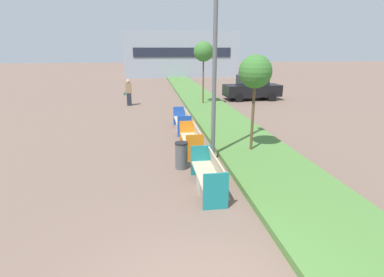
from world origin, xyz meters
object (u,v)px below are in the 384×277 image
(pedestrian_walking, at_px, (129,92))
(parked_car_distant, at_px, (252,88))
(sapling_tree_far, at_px, (203,52))
(sapling_tree_near, at_px, (255,72))
(bench_teal_frame, at_px, (209,177))
(street_lamp_post, at_px, (215,23))
(litter_bin, at_px, (181,155))
(bench_orange_frame, at_px, (192,142))
(bench_blue_frame, at_px, (183,123))

(pedestrian_walking, bearing_deg, parked_car_distant, 7.63)
(sapling_tree_far, bearing_deg, sapling_tree_near, -90.00)
(bench_teal_frame, xyz_separation_m, pedestrian_walking, (-2.90, 13.46, 0.54))
(street_lamp_post, bearing_deg, bench_teal_frame, -104.50)
(parked_car_distant, bearing_deg, sapling_tree_near, -111.71)
(pedestrian_walking, bearing_deg, sapling_tree_near, -65.03)
(sapling_tree_far, relative_size, pedestrian_walking, 2.37)
(sapling_tree_near, bearing_deg, litter_bin, -159.01)
(bench_orange_frame, bearing_deg, sapling_tree_far, 77.39)
(litter_bin, bearing_deg, parked_car_distant, 62.40)
(litter_bin, relative_size, pedestrian_walking, 0.49)
(pedestrian_walking, bearing_deg, bench_blue_frame, -67.69)
(litter_bin, xyz_separation_m, sapling_tree_far, (2.68, 11.07, 3.11))
(bench_teal_frame, distance_m, bench_blue_frame, 6.38)
(sapling_tree_near, bearing_deg, street_lamp_post, -167.73)
(bench_teal_frame, height_order, sapling_tree_far, sapling_tree_far)
(bench_orange_frame, bearing_deg, pedestrian_walking, 105.94)
(bench_blue_frame, relative_size, litter_bin, 2.59)
(bench_orange_frame, bearing_deg, bench_teal_frame, -89.99)
(pedestrian_walking, relative_size, parked_car_distant, 0.42)
(bench_teal_frame, distance_m, street_lamp_post, 4.79)
(bench_blue_frame, bearing_deg, sapling_tree_near, -60.24)
(bench_blue_frame, relative_size, pedestrian_walking, 1.27)
(sapling_tree_far, bearing_deg, litter_bin, -103.59)
(pedestrian_walking, xyz_separation_m, parked_car_distant, (9.15, 1.23, 0.00))
(litter_bin, xyz_separation_m, street_lamp_post, (1.18, 0.70, 4.05))
(bench_teal_frame, xyz_separation_m, sapling_tree_far, (2.11, 12.73, 3.18))
(sapling_tree_far, distance_m, parked_car_distant, 5.28)
(bench_teal_frame, bearing_deg, litter_bin, 108.76)
(litter_bin, height_order, pedestrian_walking, pedestrian_walking)
(sapling_tree_far, xyz_separation_m, parked_car_distant, (4.13, 1.95, -2.64))
(sapling_tree_near, relative_size, pedestrian_walking, 1.99)
(pedestrian_walking, distance_m, parked_car_distant, 9.23)
(parked_car_distant, bearing_deg, sapling_tree_far, -157.41)
(bench_orange_frame, distance_m, street_lamp_post, 4.27)
(bench_orange_frame, height_order, litter_bin, bench_orange_frame)
(litter_bin, relative_size, street_lamp_post, 0.11)
(bench_teal_frame, bearing_deg, parked_car_distant, 66.97)
(bench_blue_frame, xyz_separation_m, sapling_tree_near, (2.11, -3.69, 2.58))
(bench_teal_frame, relative_size, street_lamp_post, 0.26)
(bench_teal_frame, xyz_separation_m, street_lamp_post, (0.61, 2.36, 4.12))
(litter_bin, bearing_deg, pedestrian_walking, 101.22)
(bench_orange_frame, bearing_deg, sapling_tree_near, -15.94)
(street_lamp_post, height_order, sapling_tree_near, street_lamp_post)
(street_lamp_post, bearing_deg, parked_car_distant, 65.44)
(street_lamp_post, xyz_separation_m, sapling_tree_near, (1.50, 0.33, -1.54))
(street_lamp_post, bearing_deg, bench_orange_frame, 123.40)
(bench_orange_frame, height_order, parked_car_distant, parked_car_distant)
(bench_orange_frame, bearing_deg, street_lamp_post, -56.60)
(bench_orange_frame, height_order, sapling_tree_far, sapling_tree_far)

